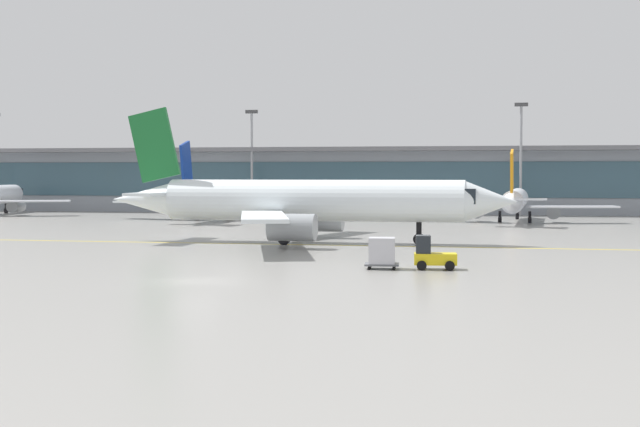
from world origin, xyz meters
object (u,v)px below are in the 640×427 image
(cargo_dolly_lead, at_px, (382,252))
(apron_light_mast_2, at_px, (521,154))
(gate_airplane_2, at_px, (515,201))
(taxiing_regional_jet, at_px, (309,202))
(gate_airplane_1, at_px, (216,197))
(apron_light_mast_1, at_px, (252,157))
(baggage_tug, at_px, (432,255))

(cargo_dolly_lead, xyz_separation_m, apron_light_mast_2, (9.85, 72.14, 7.33))
(gate_airplane_2, distance_m, taxiing_regional_jet, 40.94)
(gate_airplane_1, bearing_deg, apron_light_mast_1, -0.51)
(baggage_tug, bearing_deg, cargo_dolly_lead, 180.00)
(taxiing_regional_jet, distance_m, apron_light_mast_1, 56.83)
(gate_airplane_1, xyz_separation_m, taxiing_regional_jet, (19.52, -36.09, 0.61))
(gate_airplane_1, relative_size, taxiing_regional_jet, 0.83)
(gate_airplane_2, bearing_deg, apron_light_mast_2, -0.32)
(apron_light_mast_1, bearing_deg, taxiing_regional_jet, -69.92)
(gate_airplane_1, relative_size, apron_light_mast_2, 1.88)
(taxiing_regional_jet, height_order, apron_light_mast_2, apron_light_mast_2)
(gate_airplane_2, relative_size, apron_light_mast_2, 1.68)
(baggage_tug, xyz_separation_m, apron_light_mast_2, (6.80, 71.83, 7.50))
(apron_light_mast_2, bearing_deg, apron_light_mast_1, 178.65)
(taxiing_regional_jet, height_order, apron_light_mast_1, apron_light_mast_1)
(gate_airplane_2, xyz_separation_m, apron_light_mast_2, (0.92, 15.35, 5.83))
(gate_airplane_1, distance_m, gate_airplane_2, 37.14)
(gate_airplane_1, distance_m, cargo_dolly_lead, 62.67)
(gate_airplane_2, bearing_deg, cargo_dolly_lead, 174.17)
(apron_light_mast_1, bearing_deg, gate_airplane_2, -23.67)
(apron_light_mast_1, bearing_deg, gate_airplane_1, -90.24)
(taxiing_regional_jet, bearing_deg, apron_light_mast_2, 71.03)
(apron_light_mast_1, height_order, apron_light_mast_2, apron_light_mast_2)
(gate_airplane_1, relative_size, apron_light_mast_1, 1.93)
(gate_airplane_1, bearing_deg, gate_airplane_2, -88.95)
(gate_airplane_2, height_order, taxiing_regional_jet, taxiing_regional_jet)
(gate_airplane_2, distance_m, cargo_dolly_lead, 57.51)
(apron_light_mast_1, bearing_deg, baggage_tug, -66.80)
(gate_airplane_1, distance_m, apron_light_mast_1, 17.90)
(baggage_tug, xyz_separation_m, apron_light_mast_1, (-31.18, 72.73, 7.27))
(gate_airplane_2, relative_size, cargo_dolly_lead, 11.46)
(taxiing_regional_jet, distance_m, baggage_tug, 22.94)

